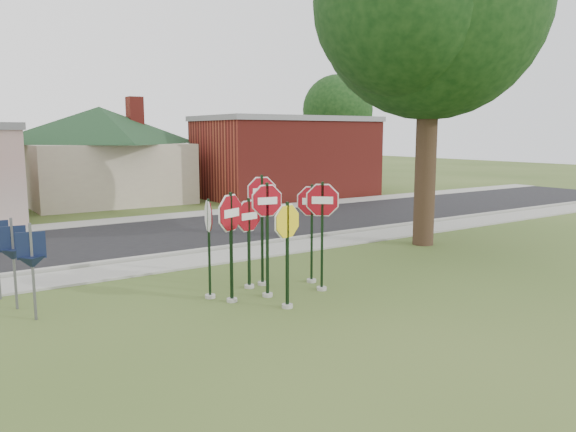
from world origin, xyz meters
TOP-DOWN VIEW (x-y plane):
  - ground at (0.00, 0.00)m, footprint 120.00×120.00m
  - sidewalk_near at (0.00, 5.50)m, footprint 60.00×1.60m
  - road at (0.00, 10.00)m, footprint 60.00×7.00m
  - sidewalk_far at (0.00, 14.30)m, footprint 60.00×1.60m
  - curb at (0.00, 6.50)m, footprint 60.00×0.20m
  - stop_sign_center at (-0.21, 1.24)m, footprint 1.02×0.24m
  - stop_sign_yellow at (-0.30, 0.27)m, footprint 1.02×0.26m
  - stop_sign_left at (-1.09, 1.34)m, footprint 1.06×0.50m
  - stop_sign_right at (1.17, 0.95)m, footprint 0.85×0.71m
  - stop_sign_back_right at (0.22, 2.16)m, footprint 0.96×0.32m
  - stop_sign_back_left at (-0.19, 2.11)m, footprint 1.05×0.24m
  - stop_sign_far_right at (1.40, 1.68)m, footprint 0.85×0.66m
  - stop_sign_far_left at (-1.37, 1.88)m, footprint 0.27×0.94m
  - building_house at (2.00, 22.00)m, footprint 11.60×11.60m
  - building_brick at (12.00, 18.50)m, footprint 10.20×6.20m
  - oak_tree at (7.50, 3.50)m, footprint 11.06×10.46m
  - bg_tree_right at (22.00, 26.00)m, footprint 5.60×5.60m

SIDE VIEW (x-z plane):
  - ground at x=0.00m, z-range 0.00..0.00m
  - road at x=0.00m, z-range 0.00..0.04m
  - sidewalk_near at x=0.00m, z-range 0.00..0.06m
  - sidewalk_far at x=0.00m, z-range 0.00..0.06m
  - curb at x=0.00m, z-range 0.00..0.14m
  - stop_sign_back_left at x=-0.19m, z-range 0.25..2.58m
  - stop_sign_far_left at x=-1.37m, z-range 0.25..2.65m
  - stop_sign_yellow at x=-0.30m, z-range 0.26..2.70m
  - stop_sign_far_right at x=1.40m, z-range 0.32..2.93m
  - stop_sign_left at x=-1.09m, z-range 0.33..2.94m
  - stop_sign_center at x=-0.21m, z-range 0.34..3.11m
  - stop_sign_right at x=1.17m, z-range 0.36..3.11m
  - stop_sign_back_right at x=0.22m, z-range 0.35..3.22m
  - building_brick at x=12.00m, z-range 0.03..4.78m
  - building_house at x=2.00m, z-range 0.55..6.75m
  - bg_tree_right at x=22.00m, z-range 1.38..9.78m
  - oak_tree at x=7.50m, z-range 2.09..13.74m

